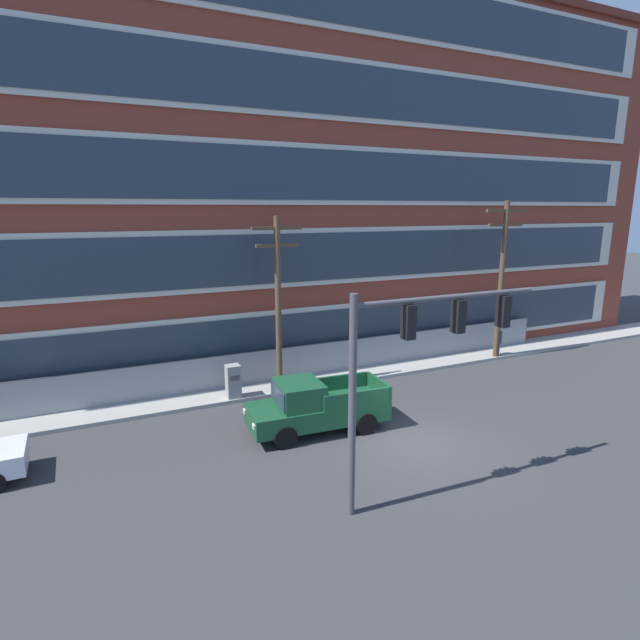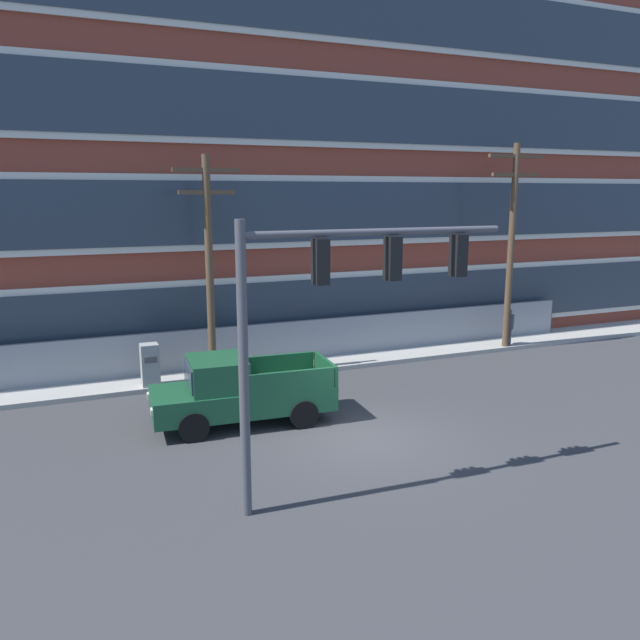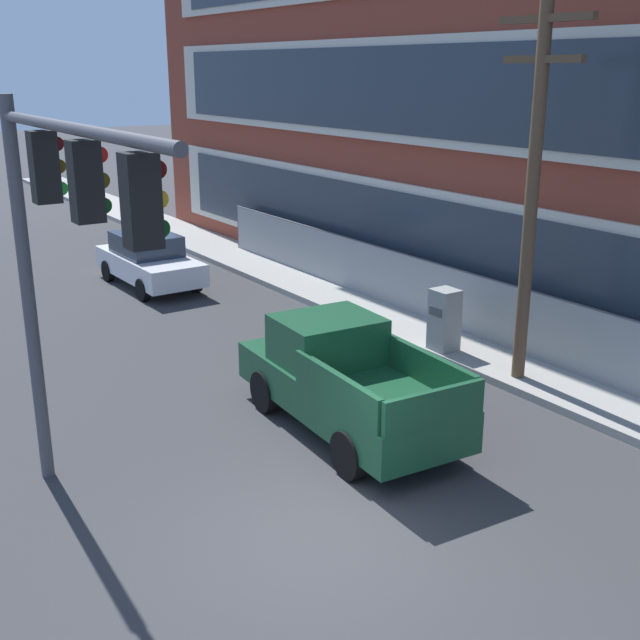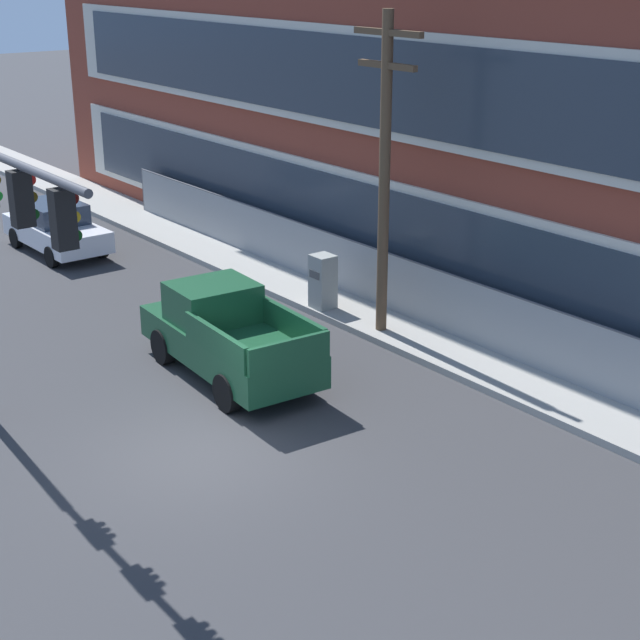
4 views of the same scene
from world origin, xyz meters
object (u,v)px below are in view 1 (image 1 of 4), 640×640
object	(u,v)px
utility_pole_midblock	(502,273)
electrical_cabinet	(233,383)
traffic_signal_mast	(417,348)
pickup_truck_dark_green	(315,407)
pedestrian_near_cabinet	(498,340)
utility_pole_near_corner	(278,298)

from	to	relation	value
utility_pole_midblock	electrical_cabinet	world-z (taller)	utility_pole_midblock
traffic_signal_mast	utility_pole_midblock	world-z (taller)	utility_pole_midblock
pickup_truck_dark_green	pedestrian_near_cabinet	distance (m)	13.21
utility_pole_midblock	pedestrian_near_cabinet	world-z (taller)	utility_pole_midblock
pickup_truck_dark_green	pedestrian_near_cabinet	xyz separation A→B (m)	(12.57, 4.06, 0.05)
pickup_truck_dark_green	electrical_cabinet	xyz separation A→B (m)	(-1.88, 4.08, -0.15)
traffic_signal_mast	utility_pole_near_corner	distance (m)	9.19
pickup_truck_dark_green	utility_pole_near_corner	xyz separation A→B (m)	(0.23, 4.23, 3.25)
pickup_truck_dark_green	utility_pole_near_corner	distance (m)	5.34
traffic_signal_mast	pickup_truck_dark_green	world-z (taller)	traffic_signal_mast
utility_pole_near_corner	utility_pole_midblock	bearing A→B (deg)	-1.32
utility_pole_near_corner	utility_pole_midblock	distance (m)	12.15
traffic_signal_mast	pickup_truck_dark_green	distance (m)	6.04
utility_pole_near_corner	pedestrian_near_cabinet	xyz separation A→B (m)	(12.34, -0.17, -3.21)
pickup_truck_dark_green	utility_pole_near_corner	world-z (taller)	utility_pole_near_corner
pickup_truck_dark_green	pedestrian_near_cabinet	bearing A→B (deg)	17.90
electrical_cabinet	pedestrian_near_cabinet	distance (m)	14.45
utility_pole_midblock	pedestrian_near_cabinet	size ratio (longest dim) A/B	4.88
traffic_signal_mast	pickup_truck_dark_green	bearing A→B (deg)	97.88
pickup_truck_dark_green	pedestrian_near_cabinet	world-z (taller)	pickup_truck_dark_green
traffic_signal_mast	utility_pole_midblock	distance (m)	14.69
utility_pole_midblock	traffic_signal_mast	bearing A→B (deg)	-142.70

